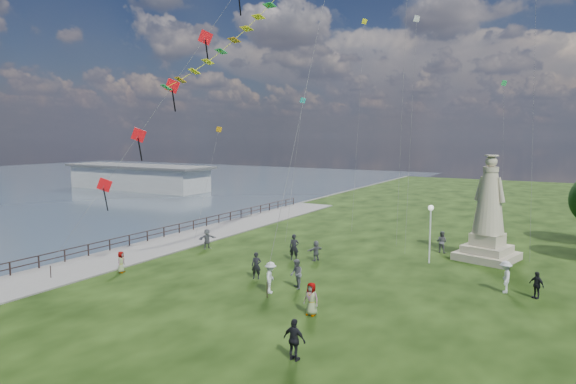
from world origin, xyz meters
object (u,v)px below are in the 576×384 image
Objects in this scene: statue at (488,221)px; person_11 at (316,251)px; lamppost at (430,221)px; person_1 at (296,274)px; pier_pavilion at (138,177)px; person_3 at (294,340)px; person_9 at (536,285)px; person_2 at (271,278)px; person_6 at (294,247)px; person_10 at (121,262)px; person_0 at (256,266)px; person_7 at (442,242)px; person_5 at (207,239)px; person_4 at (311,299)px; person_8 at (505,277)px.

statue is 5.18× the size of person_11.
person_1 is (-5.52, -9.99, -2.18)m from lamppost.
pier_pavilion is at bearing 155.49° from lamppost.
person_1 is at bearing -57.32° from person_3.
person_11 is (-14.63, 1.19, -0.02)m from person_9.
person_1 is 1.73m from person_2.
person_6 is 1.63m from person_11.
person_10 is 0.97× the size of person_11.
person_2 is 1.19× the size of person_9.
person_0 is 1.14× the size of person_11.
pier_pavilion is at bearing 30.71° from person_2.
person_7 is (0.05, 3.72, -2.21)m from lamppost.
person_6 is at bearing -59.21° from person_5.
person_4 is at bearing -0.85° from person_1.
person_0 is at bearing -112.88° from person_6.
pier_pavilion is 17.54× the size of person_4.
person_6 reaches higher than person_0.
person_4 is at bearing -56.55° from person_0.
person_9 is (7.16, -4.67, -2.30)m from lamppost.
person_5 is (-15.90, 13.74, -0.06)m from person_3.
statue is at bearing 73.21° from person_4.
person_3 is 0.91× the size of person_6.
person_2 is at bearing -68.11° from person_8.
statue is 21.99m from person_3.
person_7 is at bearing -88.66° from person_3.
person_6 reaches higher than person_1.
person_5 is at bearing -144.18° from person_9.
person_6 is (-8.94, -4.16, -2.11)m from lamppost.
lamppost reaches higher than person_0.
person_2 is 8.68m from person_3.
person_7 is at bearing -46.32° from person_2.
pier_pavilion is 64.73m from person_2.
person_5 is (41.75, -31.26, -1.02)m from pier_pavilion.
person_5 is 1.06× the size of person_9.
lamppost is 18.40m from person_3.
statue is at bearing 179.12° from person_7.
person_8 reaches higher than person_7.
statue is 17.83m from person_4.
person_4 is (3.69, -1.94, -0.07)m from person_2.
person_0 is 6.13m from person_11.
person_11 is (-7.52, -7.19, -0.11)m from person_7.
person_11 reaches higher than person_10.
person_5 is (-20.44, -7.68, -2.13)m from statue.
person_2 reaches higher than person_7.
person_2 is 12.59m from person_5.
person_11 is at bearing -102.74° from person_8.
pier_pavilion is 66.51m from statue.
statue is 5.02× the size of person_9.
person_2 is 1.13× the size of person_5.
person_0 is at bearing -44.39° from person_3.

